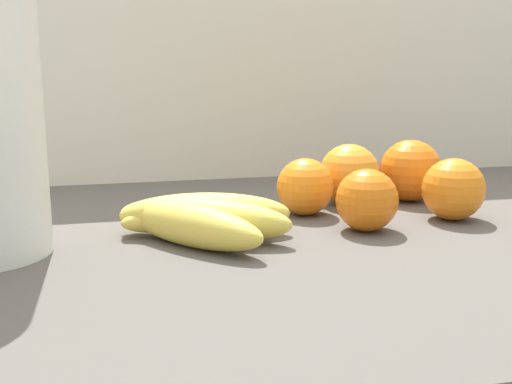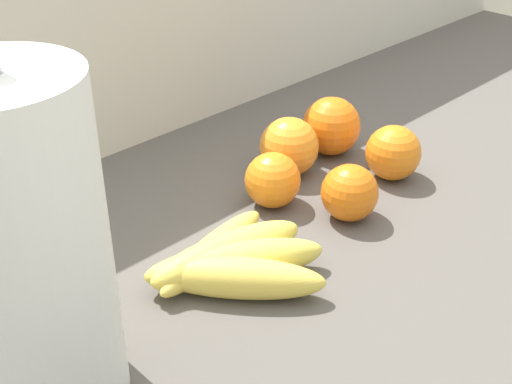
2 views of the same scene
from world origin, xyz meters
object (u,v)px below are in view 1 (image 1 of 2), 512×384
Objects in this scene: banana_bunch at (200,219)px; orange_back_left at (453,189)px; orange_far_right at (367,200)px; orange_right at (410,171)px; orange_front at (349,174)px; orange_center at (305,187)px.

orange_back_left reaches higher than banana_bunch.
orange_far_right is 0.84× the size of orange_right.
orange_right is at bearing 21.08° from banana_bunch.
orange_front reaches higher than orange_far_right.
orange_right reaches higher than orange_front.
orange_front is at bearing 29.18° from orange_center.
orange_right is at bearing 14.32° from orange_center.
orange_center is (-0.04, 0.08, 0.00)m from orange_far_right.
orange_front reaches higher than banana_bunch.
orange_far_right is (-0.11, -0.02, -0.00)m from orange_back_left.
orange_front is 1.14× the size of orange_center.
orange_back_left is at bearing -88.56° from orange_right.
orange_right reaches higher than orange_back_left.
orange_front is at bearing 28.51° from banana_bunch.
orange_right is (0.08, 0.00, 0.00)m from orange_front.
orange_right reaches higher than orange_far_right.
banana_bunch is 0.15m from orange_center.
orange_center is at bearing -150.82° from orange_front.
orange_back_left reaches higher than orange_far_right.
banana_bunch is 2.78× the size of orange_center.
orange_front is 0.13m from orange_back_left.
banana_bunch is 0.30m from orange_right.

